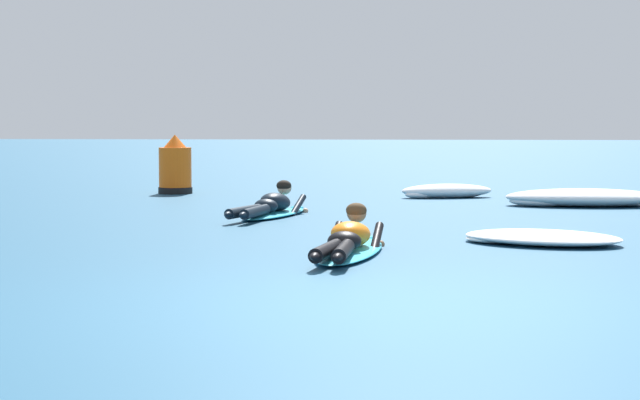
% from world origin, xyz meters
% --- Properties ---
extents(ground_plane, '(120.00, 120.00, 0.00)m').
position_xyz_m(ground_plane, '(0.00, 10.00, 0.00)').
color(ground_plane, navy).
extents(surfer_near, '(0.79, 2.72, 0.53)m').
position_xyz_m(surfer_near, '(-0.35, 2.90, 0.13)').
color(surfer_near, '#2DB2D1').
rests_on(surfer_near, ground).
extents(surfer_far, '(0.97, 2.62, 0.53)m').
position_xyz_m(surfer_far, '(-1.74, 7.20, 0.14)').
color(surfer_far, '#2DB2D1').
rests_on(surfer_far, ground).
extents(whitewater_front, '(1.75, 1.07, 0.25)m').
position_xyz_m(whitewater_front, '(0.80, 11.30, 0.11)').
color(whitewater_front, white).
rests_on(whitewater_front, ground).
extents(whitewater_mid_left, '(2.51, 1.14, 0.28)m').
position_xyz_m(whitewater_mid_left, '(2.95, 9.60, 0.13)').
color(whitewater_mid_left, white).
rests_on(whitewater_mid_left, ground).
extents(whitewater_mid_right, '(2.04, 1.70, 0.15)m').
position_xyz_m(whitewater_mid_right, '(1.71, 4.13, 0.07)').
color(whitewater_mid_right, white).
rests_on(whitewater_mid_right, ground).
extents(channel_marker_buoy, '(0.63, 0.63, 1.10)m').
position_xyz_m(channel_marker_buoy, '(-4.21, 11.96, 0.44)').
color(channel_marker_buoy, '#EA5B0F').
rests_on(channel_marker_buoy, ground).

